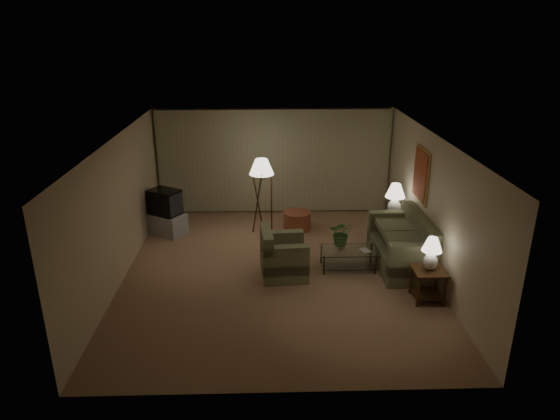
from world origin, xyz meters
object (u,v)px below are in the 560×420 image
object	(u,v)px
sofa	(400,247)
table_lamp_near	(432,251)
side_table_near	(428,279)
side_table_far	(393,224)
ottoman	(297,220)
vase	(341,246)
tv_cabinet	(167,224)
table_lamp_far	(395,197)
floor_lamp	(262,194)
armchair	(284,257)
crt_tv	(165,202)
coffee_table	(348,256)

from	to	relation	value
sofa	table_lamp_near	xyz separation A→B (m)	(0.15, -1.35, 0.54)
side_table_near	side_table_far	distance (m)	2.60
side_table_far	ottoman	xyz separation A→B (m)	(-2.12, 0.75, -0.18)
vase	tv_cabinet	bearing A→B (deg)	153.52
ottoman	table_lamp_far	bearing A→B (deg)	-19.50
table_lamp_near	vase	distance (m)	1.91
sofa	floor_lamp	world-z (taller)	floor_lamp
floor_lamp	sofa	bearing A→B (deg)	-34.94
armchair	crt_tv	distance (m)	3.45
crt_tv	ottoman	size ratio (longest dim) A/B	1.28
side_table_far	side_table_near	bearing A→B (deg)	-90.00
table_lamp_near	crt_tv	bearing A→B (deg)	148.74
armchair	side_table_far	bearing A→B (deg)	-62.63
sofa	side_table_far	xyz separation A→B (m)	(0.15, 1.25, -0.03)
coffee_table	armchair	bearing A→B (deg)	-169.91
side_table_near	side_table_far	size ratio (longest dim) A/B	1.00
sofa	table_lamp_near	bearing A→B (deg)	5.67
armchair	side_table_near	xyz separation A→B (m)	(2.52, -1.02, 0.03)
armchair	ottoman	size ratio (longest dim) A/B	1.62
crt_tv	tv_cabinet	bearing A→B (deg)	121.73
armchair	side_table_far	xyz separation A→B (m)	(2.52, 1.58, 0.01)
side_table_near	ottoman	bearing A→B (deg)	122.36
ottoman	side_table_near	bearing A→B (deg)	-57.64
side_table_far	floor_lamp	size ratio (longest dim) A/B	0.34
crt_tv	floor_lamp	bearing A→B (deg)	35.66
sofa	floor_lamp	distance (m)	3.46
floor_lamp	armchair	bearing A→B (deg)	-79.32
table_lamp_near	floor_lamp	size ratio (longest dim) A/B	0.35
tv_cabinet	vase	size ratio (longest dim) A/B	6.04
crt_tv	coffee_table	bearing A→B (deg)	6.12
side_table_far	coffee_table	distance (m)	1.83
table_lamp_near	ottoman	bearing A→B (deg)	122.36
floor_lamp	ottoman	xyz separation A→B (m)	(0.83, 0.04, -0.70)
armchair	table_lamp_far	size ratio (longest dim) A/B	1.39
sofa	coffee_table	size ratio (longest dim) A/B	1.66
table_lamp_near	floor_lamp	bearing A→B (deg)	131.77
side_table_near	ottoman	distance (m)	3.97
armchair	coffee_table	bearing A→B (deg)	-84.60
armchair	coffee_table	distance (m)	1.33
side_table_far	crt_tv	world-z (taller)	crt_tv
table_lamp_near	table_lamp_far	world-z (taller)	table_lamp_far
sofa	table_lamp_far	world-z (taller)	table_lamp_far
armchair	vase	xyz separation A→B (m)	(1.15, 0.23, 0.11)
side_table_far	floor_lamp	distance (m)	3.08
side_table_near	tv_cabinet	xyz separation A→B (m)	(-5.20, 3.16, -0.17)
sofa	vase	world-z (taller)	sofa
table_lamp_far	tv_cabinet	distance (m)	5.29
floor_lamp	vase	distance (m)	2.63
vase	table_lamp_far	bearing A→B (deg)	44.51
table_lamp_far	coffee_table	xyz separation A→B (m)	(-1.22, -1.35, -0.77)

